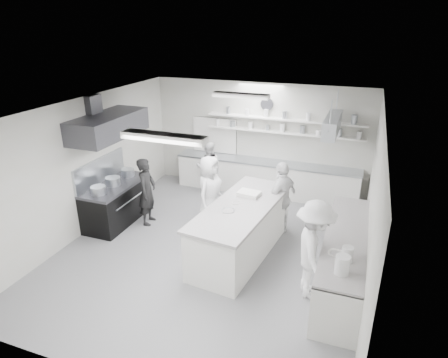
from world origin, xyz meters
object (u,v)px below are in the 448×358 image
(cook_stove, at_px, (147,191))
(back_counter, at_px, (265,178))
(cook_back, at_px, (208,167))
(stove, at_px, (117,204))
(right_counter, at_px, (344,260))
(prep_island, at_px, (241,230))

(cook_stove, bearing_deg, back_counter, -48.33)
(cook_stove, xyz_separation_m, cook_back, (0.62, 2.23, -0.08))
(stove, relative_size, cook_back, 1.24)
(right_counter, distance_m, prep_island, 2.07)
(right_counter, relative_size, cook_back, 2.28)
(stove, distance_m, cook_back, 2.79)
(right_counter, bearing_deg, cook_stove, 170.17)
(right_counter, distance_m, cook_stove, 4.59)
(stove, distance_m, right_counter, 5.28)
(right_counter, bearing_deg, stove, 173.48)
(stove, bearing_deg, right_counter, -6.52)
(right_counter, distance_m, cook_back, 4.93)
(cook_back, bearing_deg, prep_island, 101.68)
(back_counter, relative_size, right_counter, 1.52)
(right_counter, relative_size, prep_island, 1.16)
(right_counter, relative_size, cook_stove, 2.04)
(stove, bearing_deg, back_counter, 43.99)
(stove, bearing_deg, cook_back, 60.60)
(right_counter, bearing_deg, back_counter, 124.65)
(cook_stove, bearing_deg, right_counter, -108.60)
(stove, height_order, prep_island, prep_island)
(stove, xyz_separation_m, right_counter, (5.25, -0.60, 0.02))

